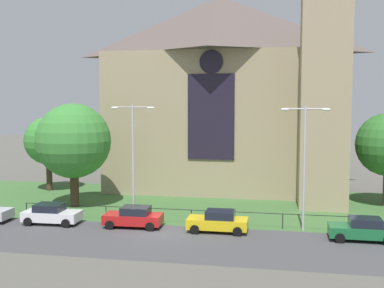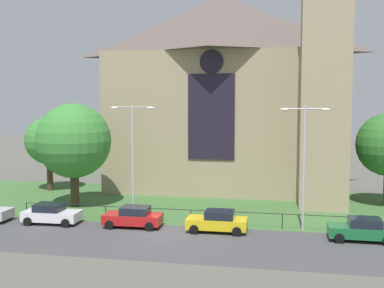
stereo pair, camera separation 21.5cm
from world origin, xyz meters
name	(u,v)px [view 1 (the left image)]	position (x,y,z in m)	size (l,w,h in m)	color
ground	(189,203)	(0.00, 10.00, 0.00)	(160.00, 160.00, 0.00)	#56544C
road_asphalt	(154,241)	(0.00, -2.00, 0.00)	(120.00, 8.00, 0.01)	#424244
grass_verge	(185,208)	(0.00, 8.00, 0.00)	(120.00, 20.00, 0.01)	#3D6633
church_building	(226,91)	(2.40, 17.84, 10.27)	(23.20, 16.20, 26.00)	tan
iron_railing	(191,212)	(1.63, 2.50, 0.96)	(26.70, 0.07, 1.13)	black
tree_left_far	(48,141)	(-15.35, 13.38, 5.12)	(4.88, 4.88, 7.59)	#423021
tree_left_near	(74,141)	(-9.51, 6.71, 5.72)	(6.45, 6.45, 8.97)	#423021
streetlamp_near	(133,149)	(-2.78, 2.40, 5.59)	(3.37, 0.26, 8.88)	#B2B2B7
streetlamp_far	(305,153)	(9.70, 2.40, 5.54)	(3.37, 0.26, 8.79)	#B2B2B7
parked_car_white	(52,214)	(-8.66, 0.81, 0.74)	(4.25, 2.11, 1.51)	silver
parked_car_red	(134,217)	(-2.35, 1.04, 0.74)	(4.25, 2.13, 1.51)	#B21919
parked_car_yellow	(218,221)	(3.84, 0.95, 0.74)	(4.21, 2.05, 1.51)	gold
parked_car_green	(363,229)	(13.42, 0.61, 0.74)	(4.20, 2.03, 1.51)	#196033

